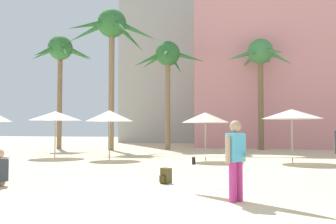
{
  "coord_description": "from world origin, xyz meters",
  "views": [
    {
      "loc": [
        2.2,
        -6.36,
        1.47
      ],
      "look_at": [
        -0.22,
        4.16,
        1.96
      ],
      "focal_mm": 40.17,
      "sensor_mm": 36.0,
      "label": 1
    }
  ],
  "objects_px": {
    "cafe_umbrella_1": "(55,116)",
    "palm_tree_far_left": "(112,32)",
    "beach_towel": "(203,186)",
    "cafe_umbrella_4": "(110,116)",
    "palm_tree_left": "(260,58)",
    "palm_tree_right": "(61,54)",
    "cafe_umbrella_3": "(292,114)",
    "person_mid_right": "(236,157)",
    "palm_tree_far_right": "(167,60)",
    "backpack": "(166,176)",
    "cafe_umbrella_2": "(205,118)"
  },
  "relations": [
    {
      "from": "palm_tree_left",
      "to": "palm_tree_far_right",
      "type": "xyz_separation_m",
      "value": [
        -6.55,
        -1.12,
        -0.03
      ]
    },
    {
      "from": "cafe_umbrella_1",
      "to": "person_mid_right",
      "type": "height_order",
      "value": "cafe_umbrella_1"
    },
    {
      "from": "palm_tree_left",
      "to": "backpack",
      "type": "distance_m",
      "value": 18.82
    },
    {
      "from": "cafe_umbrella_1",
      "to": "cafe_umbrella_2",
      "type": "relative_size",
      "value": 1.19
    },
    {
      "from": "cafe_umbrella_3",
      "to": "person_mid_right",
      "type": "distance_m",
      "value": 9.75
    },
    {
      "from": "palm_tree_left",
      "to": "cafe_umbrella_1",
      "type": "bearing_deg",
      "value": -137.4
    },
    {
      "from": "cafe_umbrella_1",
      "to": "backpack",
      "type": "distance_m",
      "value": 11.17
    },
    {
      "from": "beach_towel",
      "to": "cafe_umbrella_3",
      "type": "bearing_deg",
      "value": 69.39
    },
    {
      "from": "cafe_umbrella_4",
      "to": "beach_towel",
      "type": "bearing_deg",
      "value": -53.42
    },
    {
      "from": "palm_tree_right",
      "to": "backpack",
      "type": "relative_size",
      "value": 20.3
    },
    {
      "from": "cafe_umbrella_1",
      "to": "backpack",
      "type": "xyz_separation_m",
      "value": [
        7.76,
        -7.79,
        -1.95
      ]
    },
    {
      "from": "palm_tree_far_right",
      "to": "cafe_umbrella_2",
      "type": "xyz_separation_m",
      "value": [
        3.88,
        -8.91,
        -4.5
      ]
    },
    {
      "from": "cafe_umbrella_1",
      "to": "palm_tree_left",
      "type": "bearing_deg",
      "value": 42.6
    },
    {
      "from": "cafe_umbrella_1",
      "to": "palm_tree_far_left",
      "type": "bearing_deg",
      "value": 87.54
    },
    {
      "from": "palm_tree_left",
      "to": "person_mid_right",
      "type": "bearing_deg",
      "value": -92.43
    },
    {
      "from": "cafe_umbrella_1",
      "to": "cafe_umbrella_3",
      "type": "height_order",
      "value": "cafe_umbrella_1"
    },
    {
      "from": "palm_tree_right",
      "to": "palm_tree_far_right",
      "type": "height_order",
      "value": "palm_tree_right"
    },
    {
      "from": "palm_tree_far_right",
      "to": "cafe_umbrella_1",
      "type": "bearing_deg",
      "value": -114.99
    },
    {
      "from": "cafe_umbrella_3",
      "to": "cafe_umbrella_4",
      "type": "height_order",
      "value": "cafe_umbrella_4"
    },
    {
      "from": "palm_tree_far_right",
      "to": "person_mid_right",
      "type": "height_order",
      "value": "palm_tree_far_right"
    },
    {
      "from": "palm_tree_left",
      "to": "person_mid_right",
      "type": "height_order",
      "value": "palm_tree_left"
    },
    {
      "from": "beach_towel",
      "to": "cafe_umbrella_4",
      "type": "bearing_deg",
      "value": 126.58
    },
    {
      "from": "backpack",
      "to": "palm_tree_left",
      "type": "bearing_deg",
      "value": -149.26
    },
    {
      "from": "palm_tree_left",
      "to": "cafe_umbrella_3",
      "type": "xyz_separation_m",
      "value": [
        1.17,
        -10.02,
        -4.4
      ]
    },
    {
      "from": "palm_tree_left",
      "to": "person_mid_right",
      "type": "distance_m",
      "value": 20.3
    },
    {
      "from": "beach_towel",
      "to": "backpack",
      "type": "bearing_deg",
      "value": 164.09
    },
    {
      "from": "palm_tree_left",
      "to": "palm_tree_right",
      "type": "distance_m",
      "value": 14.79
    },
    {
      "from": "cafe_umbrella_1",
      "to": "cafe_umbrella_4",
      "type": "xyz_separation_m",
      "value": [
        3.25,
        -0.6,
        -0.05
      ]
    },
    {
      "from": "cafe_umbrella_1",
      "to": "backpack",
      "type": "relative_size",
      "value": 6.39
    },
    {
      "from": "cafe_umbrella_3",
      "to": "palm_tree_far_right",
      "type": "bearing_deg",
      "value": 130.96
    },
    {
      "from": "palm_tree_left",
      "to": "person_mid_right",
      "type": "relative_size",
      "value": 2.85
    },
    {
      "from": "palm_tree_far_left",
      "to": "cafe_umbrella_3",
      "type": "height_order",
      "value": "palm_tree_far_left"
    },
    {
      "from": "palm_tree_far_right",
      "to": "cafe_umbrella_4",
      "type": "relative_size",
      "value": 3.3
    },
    {
      "from": "cafe_umbrella_1",
      "to": "person_mid_right",
      "type": "distance_m",
      "value": 13.85
    },
    {
      "from": "palm_tree_far_right",
      "to": "cafe_umbrella_3",
      "type": "bearing_deg",
      "value": -49.04
    },
    {
      "from": "cafe_umbrella_1",
      "to": "palm_tree_right",
      "type": "bearing_deg",
      "value": 117.64
    },
    {
      "from": "palm_tree_far_right",
      "to": "cafe_umbrella_2",
      "type": "height_order",
      "value": "palm_tree_far_right"
    },
    {
      "from": "palm_tree_far_left",
      "to": "cafe_umbrella_3",
      "type": "xyz_separation_m",
      "value": [
        11.43,
        -7.39,
        -6.21
      ]
    },
    {
      "from": "cafe_umbrella_3",
      "to": "palm_tree_far_left",
      "type": "bearing_deg",
      "value": 147.1
    },
    {
      "from": "palm_tree_far_right",
      "to": "cafe_umbrella_2",
      "type": "bearing_deg",
      "value": -66.45
    },
    {
      "from": "backpack",
      "to": "cafe_umbrella_1",
      "type": "bearing_deg",
      "value": -95.29
    },
    {
      "from": "cafe_umbrella_1",
      "to": "cafe_umbrella_3",
      "type": "relative_size",
      "value": 1.02
    },
    {
      "from": "cafe_umbrella_4",
      "to": "palm_tree_left",
      "type": "bearing_deg",
      "value": 54.68
    },
    {
      "from": "palm_tree_far_left",
      "to": "palm_tree_right",
      "type": "relative_size",
      "value": 1.17
    },
    {
      "from": "palm_tree_far_left",
      "to": "palm_tree_right",
      "type": "xyz_separation_m",
      "value": [
        -4.41,
        0.75,
        -1.24
      ]
    },
    {
      "from": "cafe_umbrella_1",
      "to": "backpack",
      "type": "height_order",
      "value": "cafe_umbrella_1"
    },
    {
      "from": "palm_tree_left",
      "to": "palm_tree_right",
      "type": "height_order",
      "value": "palm_tree_right"
    },
    {
      "from": "palm_tree_left",
      "to": "palm_tree_far_right",
      "type": "height_order",
      "value": "palm_tree_left"
    },
    {
      "from": "cafe_umbrella_3",
      "to": "beach_towel",
      "type": "xyz_separation_m",
      "value": [
        -2.93,
        -7.78,
        -2.13
      ]
    },
    {
      "from": "palm_tree_left",
      "to": "cafe_umbrella_3",
      "type": "bearing_deg",
      "value": -83.34
    }
  ]
}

